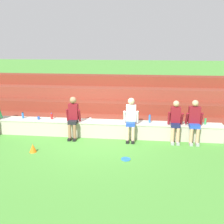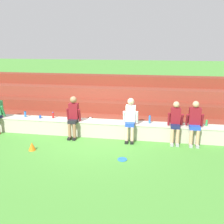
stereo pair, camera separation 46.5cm
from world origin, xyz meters
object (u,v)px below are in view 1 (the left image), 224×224
person_center (131,118)px  water_bottle_near_left (205,121)px  person_left_of_center (73,116)px  person_right_of_center (175,120)px  water_bottle_center_gap (23,115)px  person_far_right (194,120)px  water_bottle_mid_left (52,116)px  plastic_cup_left_end (39,118)px  frisbee (126,159)px  water_bottle_mid_right (150,119)px  sports_cone (33,148)px  plastic_cup_middle (90,119)px

person_center → water_bottle_near_left: bearing=7.0°
person_left_of_center → person_right_of_center: 3.43m
water_bottle_center_gap → person_far_right: bearing=-2.6°
person_center → person_far_right: (2.07, 0.03, -0.01)m
person_left_of_center → person_right_of_center: (3.43, 0.04, -0.04)m
water_bottle_mid_left → plastic_cup_left_end: 0.47m
water_bottle_near_left → frisbee: (-2.56, -1.80, -0.66)m
water_bottle_mid_right → person_far_right: bearing=-10.3°
person_right_of_center → frisbee: 2.28m
water_bottle_near_left → water_bottle_mid_left: bearing=179.8°
person_center → water_bottle_mid_right: person_center is taller
person_left_of_center → water_bottle_near_left: bearing=4.2°
plastic_cup_left_end → water_bottle_center_gap: bearing=173.1°
water_bottle_mid_left → sports_cone: bearing=-91.9°
person_center → person_right_of_center: 1.46m
person_right_of_center → sports_cone: size_ratio=5.49×
water_bottle_mid_left → plastic_cup_middle: water_bottle_mid_left is taller
water_bottle_center_gap → water_bottle_mid_right: 4.55m
person_center → plastic_cup_middle: 1.47m
water_bottle_mid_left → plastic_cup_left_end: (-0.45, -0.10, -0.05)m
water_bottle_mid_right → person_right_of_center: bearing=-18.1°
plastic_cup_middle → water_bottle_near_left: bearing=0.5°
person_right_of_center → water_bottle_center_gap: 5.39m
person_right_of_center → water_bottle_near_left: 1.07m
water_bottle_near_left → frisbee: size_ratio=0.91×
plastic_cup_left_end → person_center: bearing=-3.8°
person_center → water_bottle_near_left: size_ratio=5.95×
plastic_cup_left_end → frisbee: 3.71m
water_bottle_mid_left → water_bottle_center_gap: bearing=-178.6°
person_right_of_center → water_bottle_mid_left: 4.32m
plastic_cup_middle → water_bottle_center_gap: bearing=179.3°
water_bottle_mid_left → water_bottle_center_gap: water_bottle_center_gap is taller
water_bottle_center_gap → water_bottle_near_left: water_bottle_near_left is taller
person_left_of_center → plastic_cup_left_end: bearing=169.6°
person_left_of_center → sports_cone: 1.72m
water_bottle_center_gap → sports_cone: 1.97m
person_center → frisbee: (-0.07, -1.50, -0.78)m
person_right_of_center → water_bottle_mid_left: (-4.31, 0.31, -0.09)m
person_far_right → plastic_cup_left_end: (-5.37, 0.20, -0.17)m
person_right_of_center → water_bottle_mid_right: 0.88m
water_bottle_mid_right → water_bottle_mid_left: bearing=179.4°
water_bottle_mid_left → water_bottle_center_gap: 1.07m
water_bottle_mid_left → water_bottle_near_left: size_ratio=0.93×
person_center → water_bottle_center_gap: (-3.92, 0.30, -0.12)m
person_center → water_bottle_mid_left: person_center is taller
person_far_right → water_bottle_near_left: size_ratio=5.85×
water_bottle_mid_left → frisbee: 3.39m
water_bottle_center_gap → plastic_cup_left_end: water_bottle_center_gap is taller
sports_cone → plastic_cup_middle: bearing=46.9°
water_bottle_center_gap → frisbee: size_ratio=0.86×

